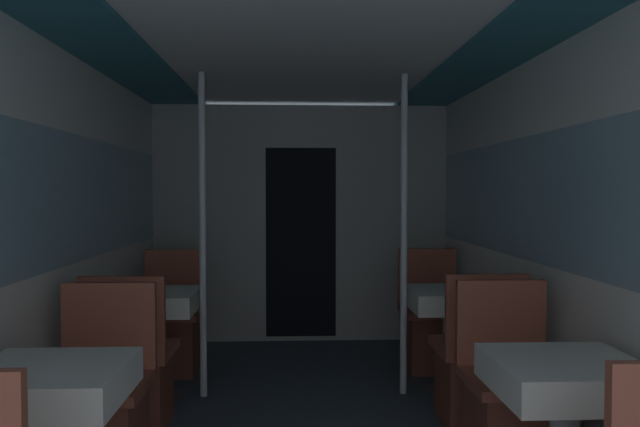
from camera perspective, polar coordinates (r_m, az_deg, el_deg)
The scene contains 16 objects.
wall_left at distance 3.69m, azimuth -22.96°, elevation -2.06°, with size 0.05×6.62×2.16m.
wall_right at distance 3.75m, azimuth 20.11°, elevation -1.96°, with size 0.05×6.62×2.16m.
ceiling_panel at distance 3.55m, azimuth -1.26°, elevation 15.52°, with size 2.73×6.62×0.07m.
bulkhead_far at distance 5.74m, azimuth -1.77°, elevation -0.96°, with size 2.68×0.09×2.16m.
dining_table_left_0 at distance 2.68m, azimuth -23.44°, elevation -15.35°, with size 0.57×0.57×0.71m.
chair_left_far_0 at distance 3.30m, azimuth -19.60°, elevation -17.29°, with size 0.47×0.47×0.91m.
dining_table_left_1 at distance 4.34m, azimuth -14.97°, elevation -8.58°, with size 0.57×0.57×0.71m.
chair_left_near_1 at distance 3.86m, azimuth -16.84°, elevation -14.37°, with size 0.47×0.47×0.91m.
chair_left_far_1 at distance 4.96m, azimuth -13.47°, elevation -10.66°, with size 0.47×0.47×0.91m.
support_pole_left_1 at distance 4.22m, azimuth -10.68°, elevation -2.00°, with size 0.05×0.05×2.16m.
dining_table_right_0 at distance 2.74m, azimuth 21.55°, elevation -14.94°, with size 0.57×0.57×0.71m.
chair_right_far_0 at distance 3.34m, azimuth 17.24°, elevation -16.98°, with size 0.47×0.47×0.91m.
dining_table_right_1 at distance 4.38m, azimuth 11.92°, elevation -8.47°, with size 0.57×0.57×0.71m.
chair_right_near_1 at distance 3.90m, azimuth 14.08°, elevation -14.17°, with size 0.47×0.47×0.91m.
chair_right_far_1 at distance 4.99m, azimuth 10.20°, elevation -10.56°, with size 0.47×0.47×0.91m.
support_pole_right_1 at distance 4.24m, azimuth 7.68°, elevation -1.96°, with size 0.05×0.05×2.16m.
Camera 1 is at (-0.08, -1.54, 1.37)m, focal length 35.00 mm.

